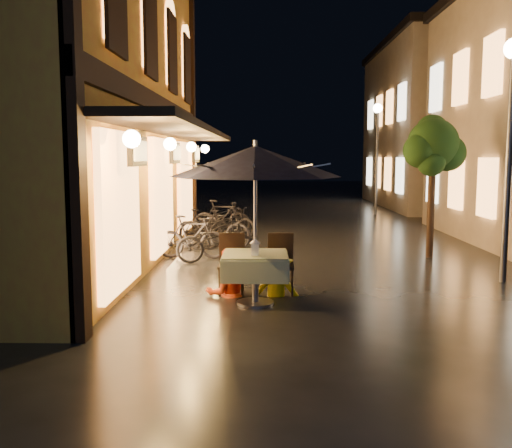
{
  "coord_description": "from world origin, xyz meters",
  "views": [
    {
      "loc": [
        -1.22,
        -8.05,
        2.21
      ],
      "look_at": [
        -1.39,
        0.97,
        1.15
      ],
      "focal_mm": 40.0,
      "sensor_mm": 36.0,
      "label": 1
    }
  ],
  "objects_px": {
    "cafe_table": "(255,266)",
    "person_orange": "(228,250)",
    "table_lantern": "(255,246)",
    "person_yellow": "(276,251)",
    "patio_umbrella": "(255,161)",
    "bicycle_0": "(217,242)",
    "streetlamp_near": "(511,116)"
  },
  "relations": [
    {
      "from": "cafe_table",
      "to": "bicycle_0",
      "type": "height_order",
      "value": "bicycle_0"
    },
    {
      "from": "person_yellow",
      "to": "table_lantern",
      "type": "bearing_deg",
      "value": 68.54
    },
    {
      "from": "patio_umbrella",
      "to": "table_lantern",
      "type": "xyz_separation_m",
      "value": [
        -0.0,
        -0.19,
        -1.23
      ]
    },
    {
      "from": "table_lantern",
      "to": "bicycle_0",
      "type": "bearing_deg",
      "value": 103.78
    },
    {
      "from": "table_lantern",
      "to": "person_yellow",
      "type": "relative_size",
      "value": 0.17
    },
    {
      "from": "streetlamp_near",
      "to": "person_yellow",
      "type": "xyz_separation_m",
      "value": [
        -4.06,
        -1.04,
        -2.19
      ]
    },
    {
      "from": "cafe_table",
      "to": "person_yellow",
      "type": "relative_size",
      "value": 0.68
    },
    {
      "from": "patio_umbrella",
      "to": "person_orange",
      "type": "distance_m",
      "value": 1.6
    },
    {
      "from": "cafe_table",
      "to": "table_lantern",
      "type": "distance_m",
      "value": 0.38
    },
    {
      "from": "streetlamp_near",
      "to": "person_orange",
      "type": "bearing_deg",
      "value": -167.87
    },
    {
      "from": "cafe_table",
      "to": "person_orange",
      "type": "distance_m",
      "value": 0.76
    },
    {
      "from": "cafe_table",
      "to": "person_orange",
      "type": "bearing_deg",
      "value": 128.0
    },
    {
      "from": "streetlamp_near",
      "to": "bicycle_0",
      "type": "bearing_deg",
      "value": 161.52
    },
    {
      "from": "streetlamp_near",
      "to": "person_yellow",
      "type": "bearing_deg",
      "value": -165.69
    },
    {
      "from": "patio_umbrella",
      "to": "person_orange",
      "type": "height_order",
      "value": "patio_umbrella"
    },
    {
      "from": "patio_umbrella",
      "to": "streetlamp_near",
      "type": "bearing_deg",
      "value": 20.33
    },
    {
      "from": "cafe_table",
      "to": "person_orange",
      "type": "relative_size",
      "value": 0.67
    },
    {
      "from": "person_yellow",
      "to": "bicycle_0",
      "type": "bearing_deg",
      "value": -65.67
    },
    {
      "from": "person_yellow",
      "to": "patio_umbrella",
      "type": "bearing_deg",
      "value": 62.31
    },
    {
      "from": "patio_umbrella",
      "to": "bicycle_0",
      "type": "xyz_separation_m",
      "value": [
        -0.88,
        3.38,
        -1.7
      ]
    },
    {
      "from": "patio_umbrella",
      "to": "bicycle_0",
      "type": "relative_size",
      "value": 1.5
    },
    {
      "from": "patio_umbrella",
      "to": "person_yellow",
      "type": "bearing_deg",
      "value": 61.22
    },
    {
      "from": "patio_umbrella",
      "to": "bicycle_0",
      "type": "distance_m",
      "value": 3.89
    },
    {
      "from": "streetlamp_near",
      "to": "table_lantern",
      "type": "xyz_separation_m",
      "value": [
        -4.39,
        -1.82,
        -2.0
      ]
    },
    {
      "from": "cafe_table",
      "to": "bicycle_0",
      "type": "bearing_deg",
      "value": 104.52
    },
    {
      "from": "table_lantern",
      "to": "person_yellow",
      "type": "distance_m",
      "value": 0.87
    },
    {
      "from": "patio_umbrella",
      "to": "person_yellow",
      "type": "relative_size",
      "value": 1.75
    },
    {
      "from": "cafe_table",
      "to": "table_lantern",
      "type": "height_order",
      "value": "table_lantern"
    },
    {
      "from": "person_orange",
      "to": "cafe_table",
      "type": "bearing_deg",
      "value": 111.72
    },
    {
      "from": "patio_umbrella",
      "to": "table_lantern",
      "type": "relative_size",
      "value": 10.15
    },
    {
      "from": "patio_umbrella",
      "to": "table_lantern",
      "type": "distance_m",
      "value": 1.24
    },
    {
      "from": "cafe_table",
      "to": "person_orange",
      "type": "height_order",
      "value": "person_orange"
    }
  ]
}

